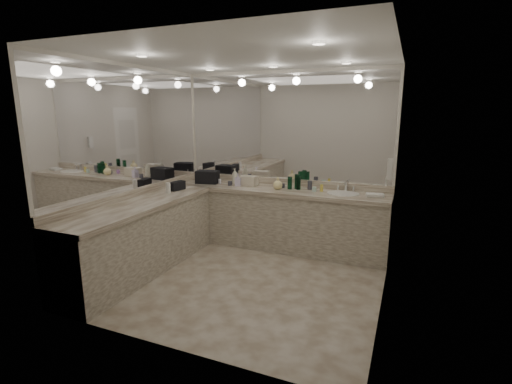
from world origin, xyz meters
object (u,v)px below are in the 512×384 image
at_px(cream_cosmetic_case, 249,181).
at_px(soap_bottle_a, 235,176).
at_px(soap_bottle_b, 238,180).
at_px(black_toiletry_bag, 207,177).
at_px(soap_bottle_c, 278,183).
at_px(sink, 343,194).
at_px(hand_towel, 375,195).
at_px(wall_phone, 390,169).

height_order(cream_cosmetic_case, soap_bottle_a, soap_bottle_a).
relative_size(cream_cosmetic_case, soap_bottle_b, 1.36).
xyz_separation_m(black_toiletry_bag, cream_cosmetic_case, (0.68, 0.07, -0.02)).
bearing_deg(soap_bottle_c, sink, 3.41).
bearing_deg(soap_bottle_b, hand_towel, 1.84).
distance_m(sink, black_toiletry_bag, 2.11).
bearing_deg(cream_cosmetic_case, hand_towel, 3.40).
xyz_separation_m(hand_towel, soap_bottle_c, (-1.35, -0.05, 0.07)).
relative_size(black_toiletry_bag, cream_cosmetic_case, 1.32).
bearing_deg(soap_bottle_c, black_toiletry_bag, 179.44).
relative_size(wall_phone, soap_bottle_b, 1.27).
xyz_separation_m(soap_bottle_b, soap_bottle_c, (0.63, 0.02, -0.01)).
bearing_deg(soap_bottle_c, soap_bottle_a, 169.01).
relative_size(cream_cosmetic_case, soap_bottle_c, 1.45).
height_order(sink, cream_cosmetic_case, cream_cosmetic_case).
bearing_deg(cream_cosmetic_case, sink, 3.38).
bearing_deg(soap_bottle_b, soap_bottle_c, 1.44).
relative_size(sink, cream_cosmetic_case, 1.72).
xyz_separation_m(cream_cosmetic_case, soap_bottle_b, (-0.14, -0.10, 0.02)).
height_order(sink, soap_bottle_b, soap_bottle_b).
relative_size(soap_bottle_a, soap_bottle_b, 1.27).
bearing_deg(wall_phone, soap_bottle_c, 163.87).
xyz_separation_m(wall_phone, cream_cosmetic_case, (-2.04, 0.53, -0.38)).
relative_size(wall_phone, cream_cosmetic_case, 0.94).
xyz_separation_m(sink, soap_bottle_a, (-1.70, 0.09, 0.13)).
bearing_deg(hand_towel, cream_cosmetic_case, 178.86).
bearing_deg(black_toiletry_bag, sink, 1.19).
bearing_deg(sink, soap_bottle_b, -177.39).
bearing_deg(black_toiletry_bag, soap_bottle_c, -0.56).
bearing_deg(cream_cosmetic_case, soap_bottle_c, -5.10).
bearing_deg(soap_bottle_a, black_toiletry_bag, -161.65).
xyz_separation_m(sink, hand_towel, (0.42, -0.01, 0.02)).
relative_size(sink, wall_phone, 1.83).
bearing_deg(wall_phone, black_toiletry_bag, 170.46).
relative_size(sink, soap_bottle_b, 2.33).
relative_size(sink, black_toiletry_bag, 1.30).
relative_size(black_toiletry_bag, soap_bottle_b, 1.80).
xyz_separation_m(wall_phone, soap_bottle_a, (-2.30, 0.59, -0.33)).
relative_size(wall_phone, soap_bottle_c, 1.35).
bearing_deg(soap_bottle_b, wall_phone, -11.17).
height_order(wall_phone, soap_bottle_a, wall_phone).
bearing_deg(soap_bottle_a, soap_bottle_c, -10.99).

